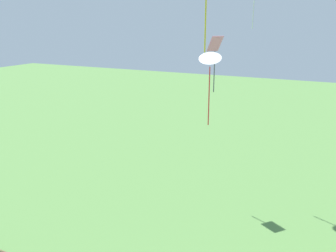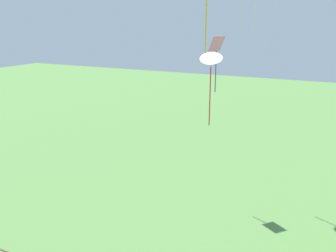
% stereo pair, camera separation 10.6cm
% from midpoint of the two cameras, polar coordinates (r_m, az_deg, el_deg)
% --- Properties ---
extents(kite_pink_diamond, '(0.84, 0.85, 2.81)m').
position_cam_midpoint_polar(kite_pink_diamond, '(19.09, 6.99, 11.10)').
color(kite_pink_diamond, pink).
extents(kite_white_delta, '(1.11, 1.05, 3.10)m').
position_cam_midpoint_polar(kite_white_delta, '(15.54, 6.23, 9.81)').
color(kite_white_delta, white).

